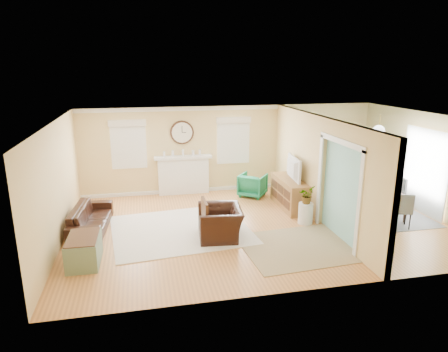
{
  "coord_description": "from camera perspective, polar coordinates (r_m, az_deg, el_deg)",
  "views": [
    {
      "loc": [
        -2.7,
        -8.68,
        3.73
      ],
      "look_at": [
        -0.8,
        0.3,
        1.2
      ],
      "focal_mm": 32.0,
      "sensor_mm": 36.0,
      "label": 1
    }
  ],
  "objects": [
    {
      "name": "green_chair",
      "position": [
        11.84,
        4.11,
        -1.29
      ],
      "size": [
        1.02,
        1.02,
        0.67
      ],
      "primitive_type": "imported",
      "rotation": [
        0.0,
        0.0,
        2.5
      ],
      "color": "#196440",
      "rests_on": "floor"
    },
    {
      "name": "wall_front",
      "position": [
        6.74,
        12.64,
        -6.11
      ],
      "size": [
        9.0,
        0.02,
        2.6
      ],
      "primitive_type": "cube",
      "color": "#E2BA72",
      "rests_on": "ground"
    },
    {
      "name": "pendant",
      "position": [
        10.5,
        21.22,
        6.0
      ],
      "size": [
        0.3,
        0.3,
        0.55
      ],
      "color": "gold",
      "rests_on": "ceiling"
    },
    {
      "name": "garden_stool",
      "position": [
        10.0,
        11.57,
        -5.23
      ],
      "size": [
        0.35,
        0.35,
        0.52
      ],
      "primitive_type": "cylinder",
      "color": "white",
      "rests_on": "floor"
    },
    {
      "name": "eames_chair",
      "position": [
        8.99,
        -0.54,
        -6.67
      ],
      "size": [
        1.05,
        1.17,
        0.7
      ],
      "primitive_type": "imported",
      "rotation": [
        0.0,
        0.0,
        -1.67
      ],
      "color": "black",
      "rests_on": "floor"
    },
    {
      "name": "credenza",
      "position": [
        10.98,
        9.36,
        -2.46
      ],
      "size": [
        0.55,
        1.63,
        0.8
      ],
      "color": "#9C6E3B",
      "rests_on": "floor"
    },
    {
      "name": "dining_table",
      "position": [
        11.28,
        20.8,
        -3.24
      ],
      "size": [
        1.19,
        1.91,
        0.64
      ],
      "primitive_type": "imported",
      "rotation": [
        0.0,
        0.0,
        1.47
      ],
      "color": "#492F1D",
      "rests_on": "floor"
    },
    {
      "name": "sofa",
      "position": [
        9.96,
        -18.48,
        -5.69
      ],
      "size": [
        0.91,
        1.99,
        0.56
      ],
      "primitive_type": "imported",
      "rotation": [
        0.0,
        0.0,
        1.49
      ],
      "color": "black",
      "rests_on": "floor"
    },
    {
      "name": "wall_right",
      "position": [
        11.54,
        27.06,
        1.54
      ],
      "size": [
        0.02,
        6.0,
        2.6
      ],
      "primitive_type": "cube",
      "color": "#E2BA72",
      "rests_on": "ground"
    },
    {
      "name": "trunk",
      "position": [
        8.35,
        -19.37,
        -9.95
      ],
      "size": [
        0.61,
        0.98,
        0.56
      ],
      "color": "gray",
      "rests_on": "floor"
    },
    {
      "name": "window_left",
      "position": [
        11.82,
        -13.51,
        4.89
      ],
      "size": [
        1.05,
        0.13,
        1.42
      ],
      "color": "white",
      "rests_on": "wall_back"
    },
    {
      "name": "fireplace",
      "position": [
        12.04,
        -5.82,
        0.24
      ],
      "size": [
        1.7,
        0.3,
        1.17
      ],
      "color": "white",
      "rests_on": "ground"
    },
    {
      "name": "dining_chair_w",
      "position": [
        10.82,
        18.18,
        -2.26
      ],
      "size": [
        0.54,
        0.54,
        1.0
      ],
      "color": "white",
      "rests_on": "floor"
    },
    {
      "name": "dining_chair_n",
      "position": [
        12.07,
        18.41,
        -0.41
      ],
      "size": [
        0.48,
        0.48,
        1.02
      ],
      "color": "slate",
      "rests_on": "floor"
    },
    {
      "name": "wall_left",
      "position": [
        9.19,
        -22.78,
        -1.16
      ],
      "size": [
        0.02,
        6.0,
        2.6
      ],
      "primitive_type": "cube",
      "color": "#E2BA72",
      "rests_on": "ground"
    },
    {
      "name": "tv",
      "position": [
        10.78,
        9.44,
        1.12
      ],
      "size": [
        0.24,
        1.08,
        0.62
      ],
      "primitive_type": "imported",
      "rotation": [
        0.0,
        0.0,
        1.48
      ],
      "color": "black",
      "rests_on": "credenza"
    },
    {
      "name": "rug_jute",
      "position": [
        8.81,
        10.8,
        -9.89
      ],
      "size": [
        2.54,
        2.13,
        0.01
      ],
      "primitive_type": "cube",
      "rotation": [
        0.0,
        0.0,
        0.07
      ],
      "color": "tan",
      "rests_on": "floor"
    },
    {
      "name": "wall_clock",
      "position": [
        11.86,
        -6.03,
        6.2
      ],
      "size": [
        0.7,
        0.07,
        0.7
      ],
      "color": "#492F1D",
      "rests_on": "wall_back"
    },
    {
      "name": "rug_grey",
      "position": [
        11.37,
        20.65,
        -4.74
      ],
      "size": [
        2.18,
        2.73,
        0.01
      ],
      "primitive_type": "cube",
      "color": "slate",
      "rests_on": "floor"
    },
    {
      "name": "potted_plant",
      "position": [
        9.84,
        11.71,
        -2.65
      ],
      "size": [
        0.51,
        0.51,
        0.43
      ],
      "primitive_type": "imported",
      "rotation": [
        0.0,
        0.0,
        0.76
      ],
      "color": "#337F33",
      "rests_on": "garden_stool"
    },
    {
      "name": "window_right",
      "position": [
        12.13,
        1.34,
        5.57
      ],
      "size": [
        1.05,
        0.13,
        1.42
      ],
      "color": "white",
      "rests_on": "wall_back"
    },
    {
      "name": "wall_back",
      "position": [
        12.23,
        1.05,
        3.95
      ],
      "size": [
        9.0,
        0.02,
        2.6
      ],
      "primitive_type": "cube",
      "color": "#E2BA72",
      "rests_on": "ground"
    },
    {
      "name": "partition",
      "position": [
        10.18,
        12.86,
        1.54
      ],
      "size": [
        0.17,
        6.0,
        2.6
      ],
      "color": "#E2BA72",
      "rests_on": "ground"
    },
    {
      "name": "french_doors",
      "position": [
        11.55,
        26.76,
        0.57
      ],
      "size": [
        0.06,
        1.7,
        2.2
      ],
      "color": "white",
      "rests_on": "ground"
    },
    {
      "name": "ceiling",
      "position": [
        9.16,
        5.35,
        8.26
      ],
      "size": [
        9.0,
        6.0,
        0.02
      ],
      "primitive_type": "cube",
      "color": "white",
      "rests_on": "wall_back"
    },
    {
      "name": "dining_chair_e",
      "position": [
        11.63,
        23.35,
        -1.99
      ],
      "size": [
        0.42,
        0.42,
        0.86
      ],
      "color": "slate",
      "rests_on": "floor"
    },
    {
      "name": "rug_cream",
      "position": [
        9.56,
        -6.23,
        -7.6
      ],
      "size": [
        3.38,
        3.01,
        0.02
      ],
      "primitive_type": "cube",
      "rotation": [
        0.0,
        0.0,
        0.1
      ],
      "color": "beige",
      "rests_on": "floor"
    },
    {
      "name": "dining_chair_s",
      "position": [
        10.37,
        24.11,
        -4.06
      ],
      "size": [
        0.49,
        0.49,
        0.88
      ],
      "color": "slate",
      "rests_on": "floor"
    },
    {
      "name": "floor",
      "position": [
        9.83,
        4.97,
        -6.96
      ],
      "size": [
        9.0,
        9.0,
        0.0
      ],
      "primitive_type": "plane",
      "color": "#AE6D3A",
      "rests_on": "ground"
    }
  ]
}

